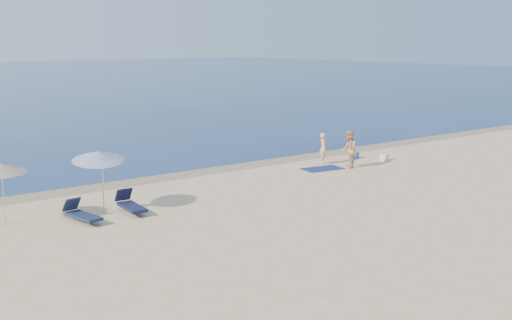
{
  "coord_description": "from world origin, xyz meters",
  "views": [
    {
      "loc": [
        -17.45,
        -5.45,
        6.07
      ],
      "look_at": [
        -1.06,
        16.0,
        1.0
      ],
      "focal_mm": 45.0,
      "sensor_mm": 36.0,
      "label": 1
    }
  ],
  "objects_px": {
    "person_left": "(323,148)",
    "blue_cooler": "(355,155)",
    "person_right": "(349,149)",
    "umbrella_near": "(98,156)"
  },
  "relations": [
    {
      "from": "person_left",
      "to": "blue_cooler",
      "type": "bearing_deg",
      "value": -54.82
    },
    {
      "from": "person_right",
      "to": "umbrella_near",
      "type": "relative_size",
      "value": 0.76
    },
    {
      "from": "person_left",
      "to": "blue_cooler",
      "type": "relative_size",
      "value": 3.56
    },
    {
      "from": "person_left",
      "to": "person_right",
      "type": "distance_m",
      "value": 1.5
    },
    {
      "from": "blue_cooler",
      "to": "umbrella_near",
      "type": "bearing_deg",
      "value": 168.03
    },
    {
      "from": "blue_cooler",
      "to": "umbrella_near",
      "type": "relative_size",
      "value": 0.18
    },
    {
      "from": "person_left",
      "to": "person_right",
      "type": "bearing_deg",
      "value": -135.79
    },
    {
      "from": "person_right",
      "to": "umbrella_near",
      "type": "distance_m",
      "value": 12.94
    },
    {
      "from": "person_left",
      "to": "umbrella_near",
      "type": "height_order",
      "value": "umbrella_near"
    },
    {
      "from": "umbrella_near",
      "to": "person_left",
      "type": "bearing_deg",
      "value": 27.7
    }
  ]
}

